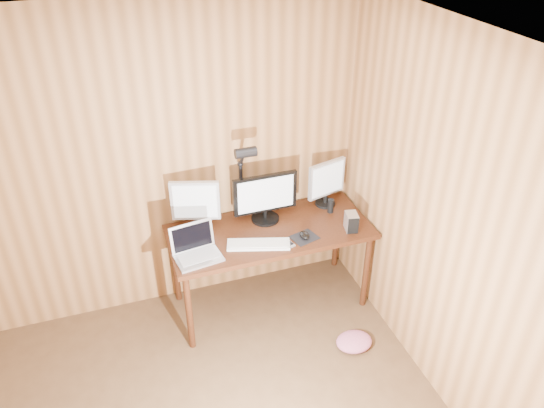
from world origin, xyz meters
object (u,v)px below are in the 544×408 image
desk_lamp (244,171)px  hard_drive (351,222)px  monitor_left (196,204)px  laptop (196,249)px  speaker (331,206)px  monitor_right (326,182)px  mouse (304,235)px  phone (290,244)px  monitor_center (265,197)px  desk (267,237)px  keyboard (258,244)px

desk_lamp → hard_drive: bearing=-46.3°
monitor_left → laptop: (-0.08, -0.33, -0.17)m
speaker → monitor_right: bearing=86.0°
monitor_right → mouse: 0.56m
monitor_left → phone: bearing=-17.6°
monitor_center → desk_lamp: size_ratio=0.73×
monitor_left → hard_drive: bearing=-1.9°
mouse → speaker: 0.44m
mouse → desk_lamp: desk_lamp is taller
mouse → speaker: (0.34, 0.27, 0.04)m
desk → mouse: (0.22, -0.26, 0.14)m
mouse → speaker: bearing=7.8°
monitor_center → speaker: monitor_center is taller
laptop → desk_lamp: size_ratio=0.51×
monitor_right → hard_drive: bearing=-99.8°
keyboard → hard_drive: 0.76m
monitor_right → phone: bearing=-153.0°
phone → desk_lamp: bearing=99.0°
monitor_left → keyboard: 0.58m
speaker → monitor_left: bearing=174.1°
keyboard → speaker: size_ratio=4.10×
monitor_center → keyboard: bearing=-117.2°
hard_drive → monitor_left: bearing=172.9°
desk → laptop: 0.68m
mouse → monitor_left: bearing=122.4°
desk → speaker: 0.59m
monitor_left → speaker: size_ratio=3.54×
monitor_center → desk_lamp: desk_lamp is taller
hard_drive → monitor_center: bearing=161.4°
monitor_left → monitor_right: (1.11, 0.01, -0.01)m
keyboard → mouse: (0.37, -0.02, 0.01)m
desk → keyboard: (-0.15, -0.24, 0.13)m
monitor_center → laptop: 0.71m
monitor_left → hard_drive: (1.15, -0.40, -0.16)m
desk → hard_drive: size_ratio=10.94×
monitor_right → speaker: size_ratio=3.34×
hard_drive → phone: bearing=-164.5°
phone → speaker: size_ratio=0.83×
desk → monitor_center: (0.01, 0.08, 0.33)m
monitor_left → speaker: bearing=11.3°
monitor_center → phone: 0.44m
desk → keyboard: keyboard is taller
phone → desk_lamp: (-0.22, 0.45, 0.44)m
speaker → desk: bearing=-178.9°
hard_drive → desk_lamp: bearing=162.7°
phone → monitor_left: bearing=128.2°
phone → desk_lamp: size_ratio=0.14×
desk → hard_drive: (0.61, -0.27, 0.19)m
monitor_left → phone: (0.62, -0.43, -0.22)m
keyboard → mouse: mouse is taller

